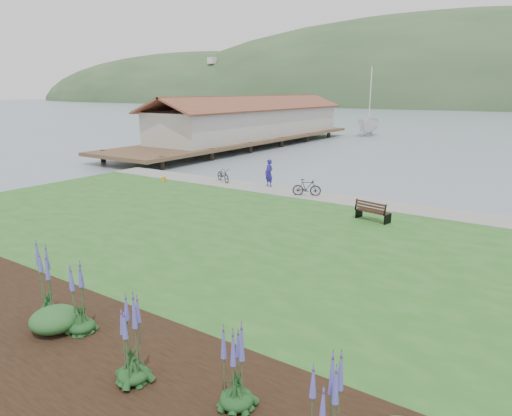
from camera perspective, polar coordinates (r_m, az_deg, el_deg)
The scene contains 16 objects.
ground at distance 18.35m, azimuth 2.72°, elevation -4.40°, with size 600.00×600.00×0.00m, color slate.
lawn at distance 16.70m, azimuth -0.85°, elevation -5.60°, with size 34.00×20.00×0.40m, color #275C20.
shoreline_path at distance 24.19m, azimuth 11.24°, elevation 1.00°, with size 34.00×2.20×0.03m, color gray.
garden_bed at distance 9.57m, azimuth -13.62°, elevation -21.14°, with size 24.00×4.40×0.04m, color black.
pier_pavilion at distance 51.45m, azimuth -0.46°, elevation 10.80°, with size 8.00×36.00×5.40m.
park_bench at distance 20.48m, azimuth 14.30°, elevation -0.33°, with size 1.59×0.92×0.93m.
person at distance 26.85m, azimuth 1.64°, elevation 4.66°, with size 0.70×0.48×1.92m, color navy.
bicycle_a at distance 28.51m, azimuth -4.14°, elevation 4.14°, with size 1.69×0.59×0.88m, color black.
bicycle_b at distance 24.76m, azimuth 6.36°, elevation 2.56°, with size 1.53×0.44×0.92m, color black.
sailboat at distance 64.75m, azimuth 13.81°, elevation 8.80°, with size 10.90×11.10×28.73m, color silver.
pannier at distance 29.19m, azimuth -11.49°, elevation 3.54°, with size 0.18×0.27×0.29m, color gold.
echium_0 at distance 9.32m, azimuth -15.37°, elevation -15.76°, with size 0.62×0.62×2.05m.
echium_1 at distance 8.48m, azimuth -2.49°, elevation -19.80°, with size 0.62×0.62×1.80m.
echium_4 at distance 11.44m, azimuth -21.24°, elevation -10.66°, with size 0.62×0.62×2.04m.
echium_5 at distance 12.29m, azimuth -24.78°, elevation -8.79°, with size 0.62×0.62×2.25m.
shrub_0 at distance 11.99m, azimuth -23.86°, elevation -12.60°, with size 1.13×1.13×0.57m, color #1E4C21.
Camera 1 is at (8.95, -14.89, 5.93)m, focal length 32.00 mm.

